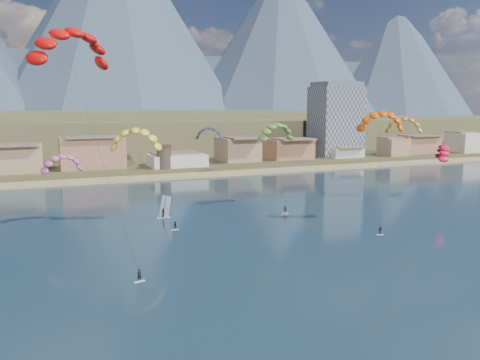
% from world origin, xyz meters
% --- Properties ---
extents(ground, '(2400.00, 2400.00, 0.00)m').
position_xyz_m(ground, '(0.00, 0.00, 0.00)').
color(ground, black).
rests_on(ground, ground).
extents(beach, '(2200.00, 12.00, 0.90)m').
position_xyz_m(beach, '(0.00, 106.00, 0.25)').
color(beach, tan).
rests_on(beach, ground).
extents(land, '(2200.00, 900.00, 4.00)m').
position_xyz_m(land, '(0.00, 560.00, 0.00)').
color(land, brown).
rests_on(land, ground).
extents(foothills, '(940.00, 210.00, 18.00)m').
position_xyz_m(foothills, '(22.39, 232.47, 9.08)').
color(foothills, brown).
rests_on(foothills, ground).
extents(mountain_ridge, '(2060.00, 480.00, 400.00)m').
position_xyz_m(mountain_ridge, '(-14.60, 823.65, 150.31)').
color(mountain_ridge, '#2D394B').
rests_on(mountain_ridge, ground).
extents(town, '(400.00, 24.00, 12.00)m').
position_xyz_m(town, '(-40.00, 122.00, 8.00)').
color(town, silver).
rests_on(town, ground).
extents(apartment_tower, '(20.00, 16.00, 32.00)m').
position_xyz_m(apartment_tower, '(85.00, 128.00, 17.82)').
color(apartment_tower, gray).
rests_on(apartment_tower, ground).
extents(watchtower, '(5.82, 5.82, 8.60)m').
position_xyz_m(watchtower, '(5.00, 114.00, 6.37)').
color(watchtower, '#47382D').
rests_on(watchtower, ground).
extents(kitesurfer_red, '(14.46, 16.07, 36.35)m').
position_xyz_m(kitesurfer_red, '(-30.09, 22.33, 33.01)').
color(kitesurfer_red, silver).
rests_on(kitesurfer_red, ground).
extents(kitesurfer_yellow, '(11.93, 13.97, 21.56)m').
position_xyz_m(kitesurfer_yellow, '(-16.70, 47.41, 17.91)').
color(kitesurfer_yellow, silver).
rests_on(kitesurfer_yellow, ground).
extents(kitesurfer_orange, '(12.99, 14.01, 24.90)m').
position_xyz_m(kitesurfer_orange, '(30.09, 29.00, 21.49)').
color(kitesurfer_orange, silver).
rests_on(kitesurfer_orange, ground).
extents(kitesurfer_green, '(10.56, 12.83, 21.22)m').
position_xyz_m(kitesurfer_green, '(17.42, 51.48, 18.31)').
color(kitesurfer_green, silver).
rests_on(kitesurfer_green, ground).
extents(distant_kite_pink, '(9.35, 6.95, 16.14)m').
position_xyz_m(distant_kite_pink, '(-30.98, 52.55, 12.98)').
color(distant_kite_pink, '#262626').
rests_on(distant_kite_pink, ground).
extents(distant_kite_dark, '(8.82, 6.96, 19.56)m').
position_xyz_m(distant_kite_dark, '(9.65, 78.04, 16.85)').
color(distant_kite_dark, '#262626').
rests_on(distant_kite_dark, ground).
extents(distant_kite_orange, '(9.90, 9.06, 22.63)m').
position_xyz_m(distant_kite_orange, '(53.15, 48.43, 19.70)').
color(distant_kite_orange, '#262626').
rests_on(distant_kite_orange, ground).
extents(distant_kite_red, '(8.67, 9.52, 15.77)m').
position_xyz_m(distant_kite_red, '(62.86, 44.68, 12.39)').
color(distant_kite_red, '#262626').
rests_on(distant_kite_red, ground).
extents(windsurfer, '(2.76, 3.02, 4.75)m').
position_xyz_m(windsurfer, '(-10.95, 48.50, 1.51)').
color(windsurfer, silver).
rests_on(windsurfer, ground).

